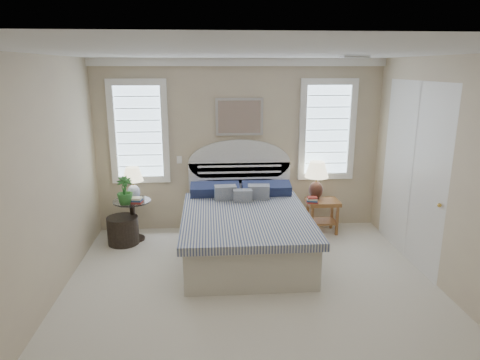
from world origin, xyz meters
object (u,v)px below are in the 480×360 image
lamp_right (317,176)px  floor_pot (123,230)px  bed (245,227)px  nightstand_right (322,209)px  lamp_left (133,180)px  side_table_left (133,216)px

lamp_right → floor_pot: bearing=-173.3°
bed → floor_pot: size_ratio=4.97×
floor_pot → nightstand_right: bearing=4.4°
floor_pot → lamp_left: 0.77m
nightstand_right → bed: bearing=-152.0°
side_table_left → lamp_left: 0.56m
side_table_left → bed: bearing=-19.7°
lamp_left → lamp_right: size_ratio=0.84×
floor_pot → lamp_right: size_ratio=0.75×
nightstand_right → lamp_left: 2.97m
lamp_left → lamp_right: 2.84m
side_table_left → nightstand_right: (2.95, 0.10, -0.00)m
floor_pot → lamp_right: (2.99, 0.35, 0.69)m
lamp_left → bed: bearing=-21.1°
nightstand_right → lamp_right: bearing=127.4°
nightstand_right → side_table_left: bearing=-178.1°
bed → lamp_right: (1.21, 0.81, 0.51)m
bed → lamp_right: 1.54m
floor_pot → lamp_left: (0.16, 0.17, 0.73)m
bed → nightstand_right: bed is taller
bed → floor_pot: 1.85m
bed → side_table_left: (-1.65, 0.59, 0.00)m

